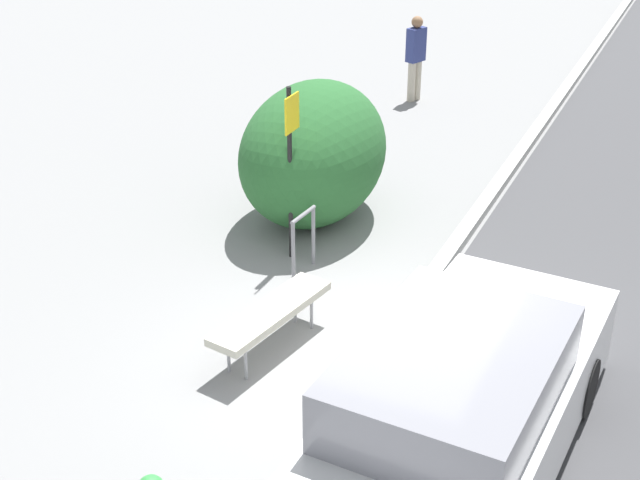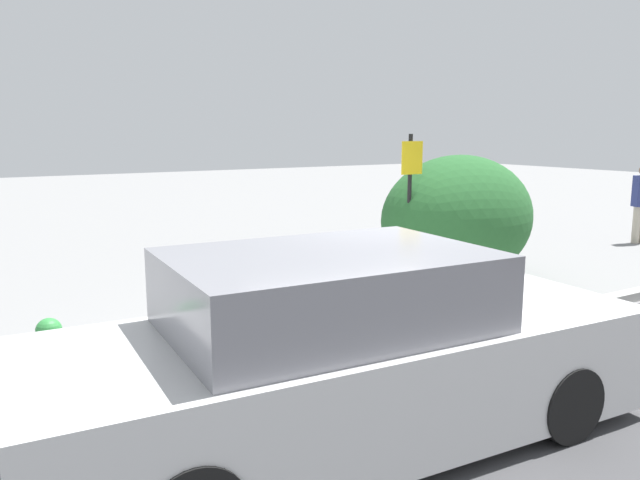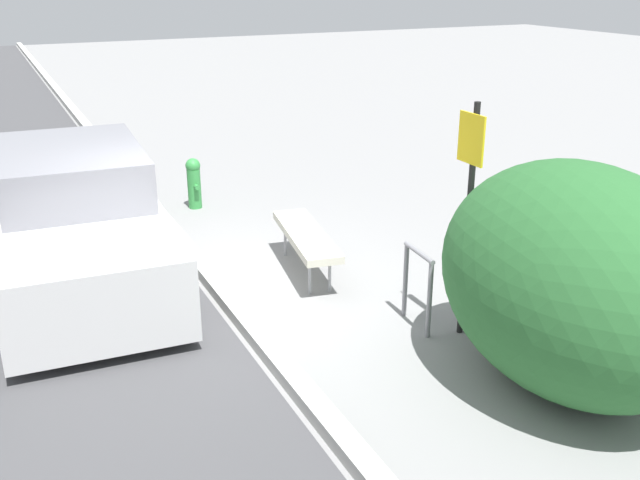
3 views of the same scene
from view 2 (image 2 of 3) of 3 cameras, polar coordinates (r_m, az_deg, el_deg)
ground_plane at (r=6.75m, az=6.72°, el=-10.44°), size 60.00×60.00×0.00m
curb at (r=6.73m, az=6.73°, el=-9.92°), size 60.00×0.20×0.13m
bench at (r=7.34m, az=-0.50°, el=-4.93°), size 1.74×0.70×0.51m
bike_rack at (r=8.64m, az=7.82°, el=-2.44°), size 0.55×0.09×0.83m
sign_post at (r=8.93m, az=8.21°, el=3.69°), size 0.36×0.08×2.30m
fire_hydrant at (r=5.96m, az=-23.38°, el=-9.88°), size 0.36×0.22×0.77m
shrub_hedge at (r=9.91m, az=12.51°, el=1.89°), size 2.64×1.88×1.98m
parked_car_near at (r=4.76m, az=2.31°, el=-10.66°), size 4.81×2.00×1.49m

